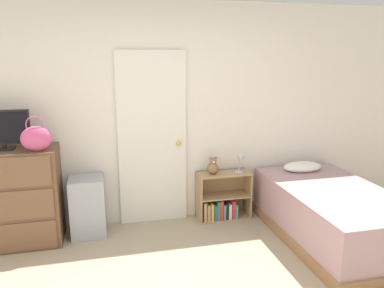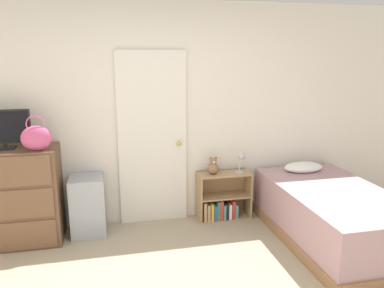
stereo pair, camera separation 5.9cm
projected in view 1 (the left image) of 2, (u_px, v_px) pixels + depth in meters
name	position (u px, v px, depth m)	size (l,w,h in m)	color
wall_back	(163.00, 115.00, 4.34)	(10.00, 0.06, 2.55)	silver
door_closed	(152.00, 139.00, 4.32)	(0.79, 0.09, 2.01)	silver
dresser	(10.00, 198.00, 3.86)	(0.99, 0.49, 1.03)	brown
tv	(2.00, 129.00, 3.71)	(0.52, 0.16, 0.40)	black
handbag	(36.00, 138.00, 3.66)	(0.29, 0.13, 0.35)	#C64C7F
storage_bin	(88.00, 206.00, 4.13)	(0.37, 0.38, 0.66)	#999EA8
bookshelf	(221.00, 201.00, 4.56)	(0.64, 0.27, 0.58)	tan
teddy_bear	(213.00, 167.00, 4.43)	(0.14, 0.14, 0.21)	#8C6647
desk_lamp	(241.00, 158.00, 4.45)	(0.11, 0.11, 0.26)	#B2B2B7
bed	(332.00, 214.00, 4.02)	(1.08, 1.87, 0.68)	#996B47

